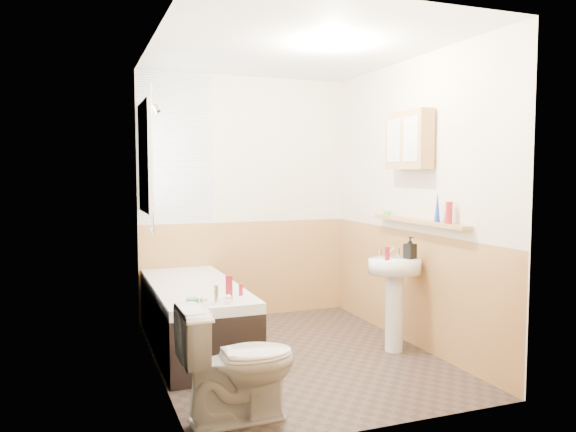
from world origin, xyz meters
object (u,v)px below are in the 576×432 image
Objects in this scene: bathtub at (195,315)px; pine_shelf at (418,221)px; sink at (395,285)px; medicine_cabinet at (409,140)px; toilet at (238,363)px.

bathtub is 1.38× the size of pine_shelf.
sink is 1.24m from medicine_cabinet.
pine_shelf is 0.70m from medicine_cabinet.
medicine_cabinet is (-0.03, 0.11, 0.69)m from pine_shelf.
sink is 0.57m from pine_shelf.
medicine_cabinet is at bearing -18.08° from bathtub.
bathtub is 2.37m from medicine_cabinet.
toilet is 1.81m from sink.
bathtub is 1.99× the size of sink.
toilet is at bearing -155.96° from pine_shelf.
sink is at bearing -63.53° from toilet.
sink is at bearing -152.73° from medicine_cabinet.
sink is 0.69× the size of pine_shelf.
medicine_cabinet is (0.17, 0.09, 1.22)m from sink.
bathtub is at bearing 160.29° from sink.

